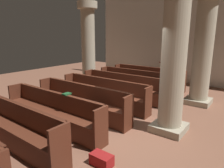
{
  "coord_description": "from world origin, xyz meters",
  "views": [
    {
      "loc": [
        3.07,
        -4.07,
        2.37
      ],
      "look_at": [
        -0.9,
        1.21,
        0.75
      ],
      "focal_mm": 32.84,
      "sensor_mm": 36.0,
      "label": 1
    }
  ],
  "objects_px": {
    "pillar_aisle_side": "(203,47)",
    "pillar_aisle_rear": "(174,53)",
    "pew_row_1": "(136,81)",
    "pew_row_6": "(11,124)",
    "lectern": "(164,75)",
    "pew_row_0": "(148,77)",
    "pew_row_3": "(104,92)",
    "pew_row_2": "(122,86)",
    "pew_row_4": "(81,99)",
    "pillar_far_side": "(88,43)",
    "kneeler_box_red": "(102,160)",
    "hymn_book": "(67,94)",
    "pew_row_5": "(52,110)"
  },
  "relations": [
    {
      "from": "lectern",
      "to": "hymn_book",
      "type": "bearing_deg",
      "value": -89.72
    },
    {
      "from": "lectern",
      "to": "hymn_book",
      "type": "distance_m",
      "value": 6.13
    },
    {
      "from": "hymn_book",
      "to": "pew_row_1",
      "type": "bearing_deg",
      "value": 95.44
    },
    {
      "from": "pew_row_6",
      "to": "hymn_book",
      "type": "bearing_deg",
      "value": 72.88
    },
    {
      "from": "pillar_far_side",
      "to": "lectern",
      "type": "relative_size",
      "value": 3.47
    },
    {
      "from": "pillar_aisle_side",
      "to": "pillar_far_side",
      "type": "bearing_deg",
      "value": -176.45
    },
    {
      "from": "lectern",
      "to": "pew_row_0",
      "type": "bearing_deg",
      "value": -108.39
    },
    {
      "from": "pew_row_0",
      "to": "pew_row_4",
      "type": "height_order",
      "value": "same"
    },
    {
      "from": "pew_row_0",
      "to": "pillar_aisle_rear",
      "type": "distance_m",
      "value": 4.6
    },
    {
      "from": "pew_row_2",
      "to": "lectern",
      "type": "bearing_deg",
      "value": 83.64
    },
    {
      "from": "pew_row_3",
      "to": "lectern",
      "type": "bearing_deg",
      "value": 85.22
    },
    {
      "from": "pew_row_0",
      "to": "hymn_book",
      "type": "xyz_separation_m",
      "value": [
        0.38,
        -5.05,
        0.44
      ]
    },
    {
      "from": "pillar_aisle_side",
      "to": "pillar_aisle_rear",
      "type": "bearing_deg",
      "value": -90.0
    },
    {
      "from": "pew_row_4",
      "to": "pew_row_5",
      "type": "xyz_separation_m",
      "value": [
        0.0,
        -1.05,
        0.0
      ]
    },
    {
      "from": "pew_row_4",
      "to": "pew_row_6",
      "type": "height_order",
      "value": "same"
    },
    {
      "from": "kneeler_box_red",
      "to": "pillar_aisle_side",
      "type": "bearing_deg",
      "value": 84.44
    },
    {
      "from": "pillar_aisle_side",
      "to": "pillar_aisle_rear",
      "type": "relative_size",
      "value": 1.0
    },
    {
      "from": "lectern",
      "to": "pew_row_6",
      "type": "bearing_deg",
      "value": -92.74
    },
    {
      "from": "pew_row_3",
      "to": "pillar_far_side",
      "type": "height_order",
      "value": "pillar_far_side"
    },
    {
      "from": "pew_row_3",
      "to": "pew_row_6",
      "type": "relative_size",
      "value": 1.0
    },
    {
      "from": "pew_row_4",
      "to": "pillar_far_side",
      "type": "bearing_deg",
      "value": 129.76
    },
    {
      "from": "pillar_aisle_rear",
      "to": "lectern",
      "type": "relative_size",
      "value": 3.47
    },
    {
      "from": "pillar_aisle_rear",
      "to": "pew_row_6",
      "type": "bearing_deg",
      "value": -132.57
    },
    {
      "from": "hymn_book",
      "to": "pillar_aisle_rear",
      "type": "bearing_deg",
      "value": 34.8
    },
    {
      "from": "pew_row_2",
      "to": "pew_row_6",
      "type": "xyz_separation_m",
      "value": [
        0.0,
        -4.19,
        0.0
      ]
    },
    {
      "from": "pew_row_1",
      "to": "pew_row_5",
      "type": "distance_m",
      "value": 4.19
    },
    {
      "from": "pew_row_2",
      "to": "pew_row_4",
      "type": "relative_size",
      "value": 1.0
    },
    {
      "from": "pew_row_3",
      "to": "hymn_book",
      "type": "relative_size",
      "value": 16.82
    },
    {
      "from": "pew_row_0",
      "to": "pew_row_5",
      "type": "distance_m",
      "value": 5.24
    },
    {
      "from": "kneeler_box_red",
      "to": "pew_row_4",
      "type": "bearing_deg",
      "value": 143.47
    },
    {
      "from": "pew_row_1",
      "to": "pew_row_6",
      "type": "xyz_separation_m",
      "value": [
        0.0,
        -5.24,
        0.0
      ]
    },
    {
      "from": "pew_row_5",
      "to": "lectern",
      "type": "distance_m",
      "value": 6.31
    },
    {
      "from": "pew_row_3",
      "to": "pew_row_6",
      "type": "xyz_separation_m",
      "value": [
        0.0,
        -3.15,
        0.0
      ]
    },
    {
      "from": "pew_row_3",
      "to": "pew_row_6",
      "type": "bearing_deg",
      "value": -90.0
    },
    {
      "from": "pew_row_1",
      "to": "pillar_far_side",
      "type": "bearing_deg",
      "value": -174.49
    },
    {
      "from": "pew_row_5",
      "to": "hymn_book",
      "type": "height_order",
      "value": "hymn_book"
    },
    {
      "from": "pew_row_3",
      "to": "lectern",
      "type": "height_order",
      "value": "lectern"
    },
    {
      "from": "pew_row_3",
      "to": "kneeler_box_red",
      "type": "height_order",
      "value": "pew_row_3"
    },
    {
      "from": "pew_row_2",
      "to": "pillar_aisle_side",
      "type": "height_order",
      "value": "pillar_aisle_side"
    },
    {
      "from": "pew_row_0",
      "to": "pillar_aisle_rear",
      "type": "height_order",
      "value": "pillar_aisle_rear"
    },
    {
      "from": "pew_row_5",
      "to": "pillar_far_side",
      "type": "distance_m",
      "value": 4.87
    },
    {
      "from": "pillar_aisle_side",
      "to": "kneeler_box_red",
      "type": "distance_m",
      "value": 5.08
    },
    {
      "from": "pew_row_2",
      "to": "pillar_aisle_side",
      "type": "relative_size",
      "value": 0.89
    },
    {
      "from": "pew_row_1",
      "to": "pew_row_2",
      "type": "bearing_deg",
      "value": -90.0
    },
    {
      "from": "pew_row_3",
      "to": "pew_row_6",
      "type": "distance_m",
      "value": 3.15
    },
    {
      "from": "pew_row_0",
      "to": "hymn_book",
      "type": "bearing_deg",
      "value": -85.68
    },
    {
      "from": "pew_row_0",
      "to": "lectern",
      "type": "height_order",
      "value": "lectern"
    },
    {
      "from": "pew_row_1",
      "to": "pew_row_6",
      "type": "relative_size",
      "value": 1.0
    },
    {
      "from": "pew_row_0",
      "to": "lectern",
      "type": "relative_size",
      "value": 3.1
    },
    {
      "from": "pillar_far_side",
      "to": "pew_row_1",
      "type": "bearing_deg",
      "value": 5.51
    }
  ]
}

